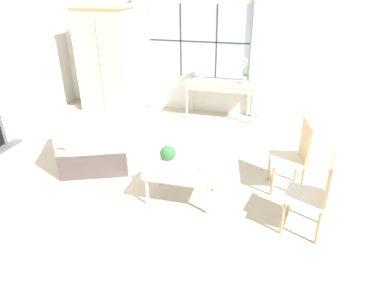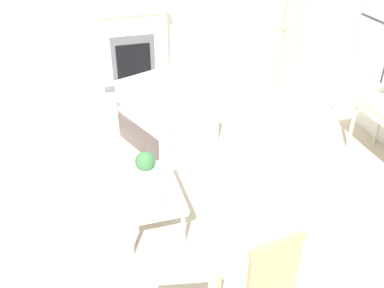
{
  "view_description": "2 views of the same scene",
  "coord_description": "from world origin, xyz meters",
  "px_view_note": "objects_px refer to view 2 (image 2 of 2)",
  "views": [
    {
      "loc": [
        1.6,
        -3.84,
        2.63
      ],
      "look_at": [
        0.57,
        0.21,
        0.57
      ],
      "focal_mm": 32.0,
      "sensor_mm": 36.0,
      "label": 1
    },
    {
      "loc": [
        3.81,
        -0.74,
        3.0
      ],
      "look_at": [
        0.68,
        0.17,
        0.94
      ],
      "focal_mm": 40.0,
      "sensor_mm": 36.0,
      "label": 2
    }
  ],
  "objects_px": {
    "fireplace": "(131,43)",
    "coffee_table": "(148,192)",
    "potted_plant_small": "(145,165)",
    "armoire": "(303,25)",
    "pillar_candle": "(155,203)",
    "armchair_upholstered": "(166,121)",
    "side_chair_wooden": "(263,276)"
  },
  "relations": [
    {
      "from": "potted_plant_small",
      "to": "armoire",
      "type": "bearing_deg",
      "value": 128.04
    },
    {
      "from": "potted_plant_small",
      "to": "pillar_candle",
      "type": "distance_m",
      "value": 0.49
    },
    {
      "from": "potted_plant_small",
      "to": "side_chair_wooden",
      "type": "bearing_deg",
      "value": 19.45
    },
    {
      "from": "armoire",
      "to": "pillar_candle",
      "type": "distance_m",
      "value": 4.0
    },
    {
      "from": "side_chair_wooden",
      "to": "pillar_candle",
      "type": "relative_size",
      "value": 7.93
    },
    {
      "from": "coffee_table",
      "to": "potted_plant_small",
      "type": "relative_size",
      "value": 3.1
    },
    {
      "from": "fireplace",
      "to": "side_chair_wooden",
      "type": "bearing_deg",
      "value": 1.82
    },
    {
      "from": "coffee_table",
      "to": "potted_plant_small",
      "type": "bearing_deg",
      "value": 173.63
    },
    {
      "from": "coffee_table",
      "to": "armchair_upholstered",
      "type": "bearing_deg",
      "value": 160.95
    },
    {
      "from": "fireplace",
      "to": "armoire",
      "type": "bearing_deg",
      "value": 67.19
    },
    {
      "from": "armchair_upholstered",
      "to": "potted_plant_small",
      "type": "height_order",
      "value": "armchair_upholstered"
    },
    {
      "from": "side_chair_wooden",
      "to": "potted_plant_small",
      "type": "height_order",
      "value": "side_chair_wooden"
    },
    {
      "from": "side_chair_wooden",
      "to": "coffee_table",
      "type": "distance_m",
      "value": 1.51
    },
    {
      "from": "fireplace",
      "to": "armoire",
      "type": "relative_size",
      "value": 0.97
    },
    {
      "from": "armchair_upholstered",
      "to": "pillar_candle",
      "type": "bearing_deg",
      "value": -15.81
    },
    {
      "from": "coffee_table",
      "to": "pillar_candle",
      "type": "height_order",
      "value": "pillar_candle"
    },
    {
      "from": "fireplace",
      "to": "pillar_candle",
      "type": "bearing_deg",
      "value": -6.24
    },
    {
      "from": "coffee_table",
      "to": "potted_plant_small",
      "type": "xyz_separation_m",
      "value": [
        -0.19,
        0.02,
        0.19
      ]
    },
    {
      "from": "fireplace",
      "to": "coffee_table",
      "type": "xyz_separation_m",
      "value": [
        3.46,
        -0.42,
        -0.31
      ]
    },
    {
      "from": "armchair_upholstered",
      "to": "coffee_table",
      "type": "relative_size",
      "value": 1.41
    },
    {
      "from": "armoire",
      "to": "potted_plant_small",
      "type": "bearing_deg",
      "value": -51.96
    },
    {
      "from": "fireplace",
      "to": "armchair_upholstered",
      "type": "distance_m",
      "value": 1.96
    },
    {
      "from": "pillar_candle",
      "to": "armoire",
      "type": "bearing_deg",
      "value": 133.47
    },
    {
      "from": "armoire",
      "to": "side_chair_wooden",
      "type": "xyz_separation_m",
      "value": [
        3.82,
        -2.3,
        -0.52
      ]
    },
    {
      "from": "fireplace",
      "to": "coffee_table",
      "type": "distance_m",
      "value": 3.5
    },
    {
      "from": "side_chair_wooden",
      "to": "armchair_upholstered",
      "type": "bearing_deg",
      "value": -179.2
    },
    {
      "from": "armoire",
      "to": "armchair_upholstered",
      "type": "xyz_separation_m",
      "value": [
        0.87,
        -2.35,
        -0.82
      ]
    },
    {
      "from": "potted_plant_small",
      "to": "fireplace",
      "type": "bearing_deg",
      "value": 172.99
    },
    {
      "from": "armchair_upholstered",
      "to": "side_chair_wooden",
      "type": "height_order",
      "value": "side_chair_wooden"
    },
    {
      "from": "fireplace",
      "to": "side_chair_wooden",
      "type": "distance_m",
      "value": 4.85
    },
    {
      "from": "armoire",
      "to": "potted_plant_small",
      "type": "height_order",
      "value": "armoire"
    },
    {
      "from": "fireplace",
      "to": "armoire",
      "type": "xyz_separation_m",
      "value": [
        1.03,
        2.46,
        0.38
      ]
    }
  ]
}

